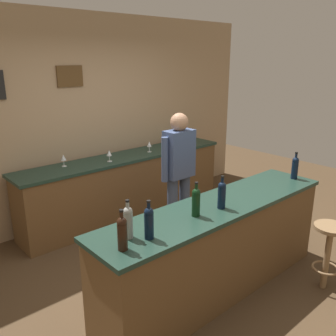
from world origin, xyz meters
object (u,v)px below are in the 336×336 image
(wine_bottle_e, at_px, (222,194))
(wine_glass_b, at_px, (109,153))
(wine_bottle_c, at_px, (149,222))
(coffee_mug, at_px, (175,142))
(wine_bottle_a, at_px, (122,232))
(wine_bottle_d, at_px, (196,201))
(wine_bottle_f, at_px, (295,167))
(bar_stool, at_px, (329,246))
(wine_glass_a, at_px, (63,158))
(wine_glass_c, at_px, (149,144))
(wine_bottle_b, at_px, (128,221))
(bartender, at_px, (179,170))

(wine_bottle_e, distance_m, wine_glass_b, 2.03)
(wine_bottle_c, bearing_deg, coffee_mug, 43.95)
(wine_bottle_a, bearing_deg, wine_bottle_e, 1.18)
(wine_bottle_d, xyz_separation_m, wine_bottle_f, (1.54, -0.03, 0.00))
(wine_glass_b, bearing_deg, bar_stool, -73.58)
(wine_glass_a, xyz_separation_m, wine_glass_b, (0.56, -0.19, 0.00))
(wine_bottle_d, bearing_deg, wine_bottle_f, -1.17)
(bar_stool, relative_size, wine_glass_a, 4.39)
(bar_stool, height_order, wine_bottle_d, wine_bottle_d)
(wine_glass_c, bearing_deg, bar_stool, -88.59)
(wine_bottle_a, distance_m, wine_glass_a, 2.33)
(wine_bottle_d, xyz_separation_m, wine_glass_c, (1.12, 2.04, -0.05))
(wine_bottle_e, bearing_deg, wine_bottle_b, 174.27)
(wine_glass_a, height_order, wine_glass_c, same)
(wine_bottle_c, relative_size, wine_glass_a, 1.97)
(wine_bottle_c, distance_m, wine_bottle_e, 0.84)
(wine_bottle_b, height_order, wine_glass_b, wine_bottle_b)
(wine_glass_a, bearing_deg, wine_glass_c, -6.22)
(wine_bottle_a, relative_size, wine_glass_c, 1.97)
(wine_bottle_a, relative_size, wine_bottle_c, 1.00)
(wine_bottle_c, height_order, wine_glass_b, wine_bottle_c)
(wine_bottle_c, distance_m, wine_bottle_f, 2.09)
(wine_bottle_b, distance_m, wine_glass_a, 2.18)
(bar_stool, xyz_separation_m, wine_glass_a, (-1.34, 2.84, 0.55))
(wine_bottle_a, xyz_separation_m, wine_bottle_f, (2.33, 0.03, 0.00))
(bar_stool, xyz_separation_m, wine_bottle_b, (-1.85, 0.72, 0.60))
(wine_glass_c, bearing_deg, wine_bottle_d, -118.80)
(wine_bottle_c, bearing_deg, wine_bottle_a, -178.59)
(wine_bottle_e, relative_size, wine_glass_b, 1.97)
(bartender, xyz_separation_m, wine_glass_b, (-0.34, 0.98, 0.07))
(wine_bottle_a, distance_m, wine_bottle_e, 1.09)
(bartender, relative_size, wine_bottle_e, 5.29)
(wine_bottle_c, bearing_deg, wine_glass_b, 64.86)
(wine_bottle_b, height_order, wine_bottle_e, same)
(wine_bottle_e, bearing_deg, wine_bottle_a, -178.82)
(wine_bottle_b, distance_m, wine_bottle_e, 0.96)
(bar_stool, distance_m, wine_glass_b, 2.82)
(wine_bottle_d, relative_size, wine_glass_b, 1.97)
(wine_glass_c, bearing_deg, wine_glass_a, 173.78)
(bar_stool, height_order, wine_bottle_a, wine_bottle_a)
(bartender, height_order, bar_stool, bartender)
(wine_bottle_f, height_order, coffee_mug, wine_bottle_f)
(bar_stool, distance_m, wine_bottle_b, 2.07)
(coffee_mug, bearing_deg, bartender, -130.70)
(bartender, height_order, wine_bottle_f, bartender)
(bartender, xyz_separation_m, wine_bottle_e, (-0.45, -1.04, 0.12))
(wine_glass_a, xyz_separation_m, coffee_mug, (1.86, -0.05, -0.06))
(bartender, bearing_deg, wine_bottle_c, -140.75)
(wine_bottle_a, xyz_separation_m, wine_glass_b, (1.20, 2.05, -0.05))
(wine_bottle_a, distance_m, wine_bottle_c, 0.24)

